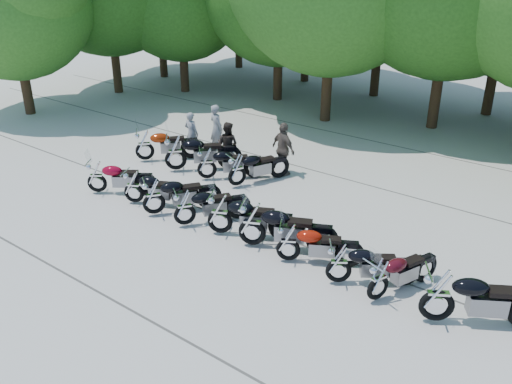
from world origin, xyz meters
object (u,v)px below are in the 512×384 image
Objects in this scene: motorcycle_13 at (237,169)px; rider_0 at (191,133)px; motorcycle_1 at (133,186)px; motorcycle_11 at (175,152)px; motorcycle_5 at (252,223)px; rider_3 at (216,128)px; rider_1 at (228,145)px; motorcycle_4 at (220,213)px; motorcycle_6 at (288,241)px; motorcycle_8 at (379,279)px; motorcycle_0 at (96,176)px; motorcycle_3 at (184,207)px; motorcycle_7 at (339,262)px; motorcycle_12 at (207,162)px; motorcycle_10 at (144,144)px; rider_2 at (283,149)px; motorcycle_9 at (438,294)px; motorcycle_2 at (153,196)px.

rider_0 is (-3.20, 1.32, 0.18)m from motorcycle_13.
motorcycle_1 is 2.69m from motorcycle_11.
rider_0 is (-5.86, 4.00, 0.10)m from motorcycle_5.
rider_3 reaches higher than motorcycle_1.
motorcycle_4 is at bearing 117.74° from rider_1.
motorcycle_6 is 2.43m from motorcycle_8.
motorcycle_0 is 9.37m from motorcycle_8.
rider_3 is (-1.31, 0.93, 0.09)m from rider_1.
rider_3 is (-0.19, 2.33, 0.18)m from motorcycle_11.
motorcycle_7 is (4.71, 0.09, -0.02)m from motorcycle_3.
motorcycle_3 is 1.05× the size of motorcycle_8.
motorcycle_12 is (1.99, 2.85, 0.02)m from motorcycle_0.
motorcycle_10 is 1.27× the size of rider_2.
motorcycle_12 is at bearing 31.19° from motorcycle_13.
motorcycle_1 is 0.83× the size of motorcycle_11.
motorcycle_12 is 1.23× the size of rider_3.
motorcycle_5 reaches higher than motorcycle_8.
rider_1 reaches higher than motorcycle_8.
rider_1 reaches higher than motorcycle_13.
motorcycle_9 is at bearing -145.31° from motorcycle_3.
motorcycle_3 is 3.23m from motorcycle_12.
motorcycle_9 is 1.39× the size of rider_3.
rider_2 is (-4.65, 4.54, 0.32)m from motorcycle_7.
motorcycle_13 is at bearing -126.63° from motorcycle_12.
rider_3 is at bearing -14.49° from motorcycle_13.
motorcycle_4 is 1.08× the size of motorcycle_13.
motorcycle_6 is at bearing -161.75° from motorcycle_12.
motorcycle_4 is at bearing 59.34° from motorcycle_6.
motorcycle_5 is (1.06, 0.02, 0.03)m from motorcycle_4.
rider_0 reaches higher than motorcycle_2.
motorcycle_8 is at bearing -128.92° from motorcycle_7.
rider_3 is (-8.89, 4.97, 0.32)m from motorcycle_8.
motorcycle_0 is at bearing 62.52° from motorcycle_6.
motorcycle_11 reaches higher than motorcycle_3.
motorcycle_0 is 0.86× the size of motorcycle_5.
motorcycle_9 is (6.98, 0.07, 0.10)m from motorcycle_3.
motorcycle_8 is at bearing 178.82° from motorcycle_13.
motorcycle_10 reaches higher than motorcycle_0.
motorcycle_2 is 0.89× the size of motorcycle_9.
motorcycle_12 is at bearing -69.77° from motorcycle_0.
motorcycle_0 is at bearing 100.94° from motorcycle_12.
motorcycle_5 is at bearing -114.45° from motorcycle_1.
rider_1 is at bearing -16.97° from motorcycle_13.
motorcycle_2 is at bearing 59.46° from motorcycle_9.
rider_3 is at bearing -45.06° from rider_1.
motorcycle_9 reaches higher than motorcycle_4.
motorcycle_3 is 1.34× the size of rider_0.
motorcycle_6 is at bearing -141.21° from motorcycle_2.
motorcycle_8 is 10.19m from rider_3.
motorcycle_12 reaches higher than motorcycle_6.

